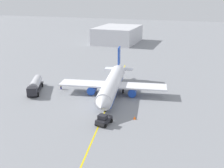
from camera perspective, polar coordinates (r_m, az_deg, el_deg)
ground_plane at (r=68.66m, az=0.00°, el=-2.37°), size 400.00×400.00×0.00m
airplane at (r=68.16m, az=0.06°, el=-0.09°), size 31.38×27.68×9.82m
fuel_tanker at (r=73.63m, az=-15.94°, el=-0.20°), size 11.24×6.90×3.15m
pushback_tug at (r=53.60m, az=-1.79°, el=-7.56°), size 3.88×2.83×2.20m
refueling_worker at (r=73.94m, az=-10.77°, el=-0.46°), size 0.62×0.55×1.71m
safety_cone_nose at (r=56.14m, az=4.83°, el=-7.11°), size 0.60×0.60×0.67m
distant_hangar at (r=142.19m, az=1.22°, el=10.42°), size 26.88×20.35×8.13m
taxi_line_marking at (r=68.66m, az=0.00°, el=-2.37°), size 60.06×10.90×0.01m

